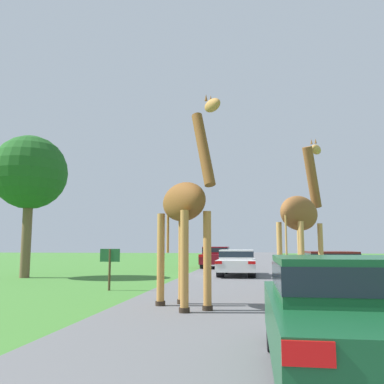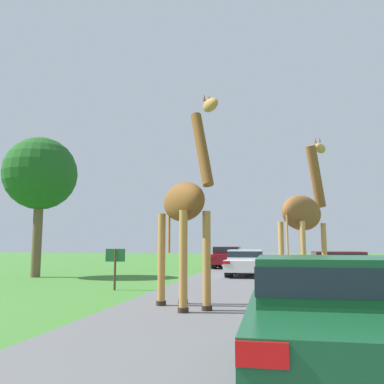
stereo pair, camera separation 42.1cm
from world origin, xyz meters
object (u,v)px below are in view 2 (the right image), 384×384
object	(u,v)px
giraffe_near_road	(185,209)
car_queue_right	(246,262)
car_queue_left	(338,270)
tree_centre_back	(40,174)
car_far_ahead	(227,256)
giraffe_companion	(304,213)
car_lead_maroon	(337,316)
sign_post	(115,261)

from	to	relation	value
giraffe_near_road	car_queue_right	distance (m)	11.22
car_queue_right	car_queue_left	xyz separation A→B (m)	(3.48, -6.42, -0.00)
car_queue_right	car_queue_left	bearing A→B (deg)	-61.58
tree_centre_back	giraffe_near_road	bearing A→B (deg)	-41.89
car_queue_right	car_far_ahead	world-z (taller)	car_far_ahead
car_queue_right	tree_centre_back	size ratio (longest dim) A/B	0.64
giraffe_companion	car_queue_left	size ratio (longest dim) A/B	1.21
car_lead_maroon	sign_post	size ratio (longest dim) A/B	3.05
giraffe_near_road	sign_post	world-z (taller)	giraffe_near_road
car_lead_maroon	car_far_ahead	bearing A→B (deg)	99.03
car_far_ahead	sign_post	world-z (taller)	car_far_ahead
giraffe_near_road	car_far_ahead	distance (m)	18.19
giraffe_companion	car_queue_right	distance (m)	9.89
giraffe_near_road	car_far_ahead	size ratio (longest dim) A/B	1.18
giraffe_near_road	car_queue_left	xyz separation A→B (m)	(4.31, 4.63, -1.73)
car_queue_left	sign_post	distance (m)	7.61
giraffe_near_road	car_lead_maroon	bearing A→B (deg)	80.18
car_lead_maroon	sign_post	world-z (taller)	sign_post
giraffe_companion	car_queue_left	distance (m)	3.74
car_queue_right	tree_centre_back	distance (m)	11.22
giraffe_near_road	car_far_ahead	xyz separation A→B (m)	(-0.87, 18.09, -1.66)
giraffe_companion	tree_centre_back	size ratio (longest dim) A/B	0.69
car_queue_left	car_queue_right	bearing A→B (deg)	118.42
giraffe_near_road	tree_centre_back	size ratio (longest dim) A/B	0.74
car_far_ahead	sign_post	xyz separation A→B (m)	(-2.35, -14.57, 0.21)
car_queue_right	car_lead_maroon	bearing A→B (deg)	-83.01
car_far_ahead	sign_post	distance (m)	14.76
car_lead_maroon	car_far_ahead	size ratio (longest dim) A/B	1.01
car_queue_left	giraffe_companion	bearing A→B (deg)	-112.77
car_lead_maroon	car_queue_right	world-z (taller)	car_lead_maroon
tree_centre_back	giraffe_companion	bearing A→B (deg)	-28.57
car_queue_right	tree_centre_back	world-z (taller)	tree_centre_back
car_queue_left	tree_centre_back	size ratio (longest dim) A/B	0.57
sign_post	car_far_ahead	bearing A→B (deg)	80.84
tree_centre_back	car_lead_maroon	bearing A→B (deg)	-47.97
giraffe_companion	car_queue_left	xyz separation A→B (m)	(1.29, 3.07, -1.71)
giraffe_near_road	sign_post	size ratio (longest dim) A/B	3.60
car_lead_maroon	car_queue_right	xyz separation A→B (m)	(-1.98, 16.11, -0.04)
car_queue_left	car_far_ahead	size ratio (longest dim) A/B	0.92
car_lead_maroon	car_queue_right	size ratio (longest dim) A/B	0.98
car_queue_left	tree_centre_back	world-z (taller)	tree_centre_back
giraffe_companion	car_lead_maroon	world-z (taller)	giraffe_companion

